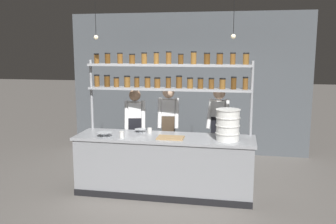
{
  "coord_description": "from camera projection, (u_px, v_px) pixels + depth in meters",
  "views": [
    {
      "loc": [
        1.13,
        -5.54,
        2.26
      ],
      "look_at": [
        0.02,
        0.2,
        1.27
      ],
      "focal_mm": 40.0,
      "sensor_mm": 36.0,
      "label": 1
    }
  ],
  "objects": [
    {
      "name": "chef_right",
      "position": [
        218.0,
        127.0,
        6.45
      ],
      "size": [
        0.4,
        0.33,
        1.62
      ],
      "rotation": [
        0.0,
        0.0,
        -0.21
      ],
      "color": "black",
      "rests_on": "ground_plane"
    },
    {
      "name": "serving_cup_front",
      "position": [
        150.0,
        131.0,
        6.02
      ],
      "size": [
        0.08,
        0.08,
        0.09
      ],
      "color": "silver",
      "rests_on": "prep_counter"
    },
    {
      "name": "pendant_light_row",
      "position": [
        162.0,
        35.0,
        5.54
      ],
      "size": [
        2.15,
        0.07,
        0.57
      ],
      "color": "black"
    },
    {
      "name": "prep_bowl_near_left",
      "position": [
        140.0,
        131.0,
        6.09
      ],
      "size": [
        0.19,
        0.19,
        0.05
      ],
      "color": "#B2B7BC",
      "rests_on": "prep_counter"
    },
    {
      "name": "container_stack",
      "position": [
        228.0,
        125.0,
        5.51
      ],
      "size": [
        0.36,
        0.36,
        0.47
      ],
      "color": "white",
      "rests_on": "prep_counter"
    },
    {
      "name": "spice_shelf_unit",
      "position": [
        169.0,
        79.0,
        5.97
      ],
      "size": [
        2.67,
        0.28,
        2.22
      ],
      "color": "#999BA0",
      "rests_on": "ground_plane"
    },
    {
      "name": "cutting_board",
      "position": [
        171.0,
        138.0,
        5.66
      ],
      "size": [
        0.4,
        0.26,
        0.02
      ],
      "color": "#A88456",
      "rests_on": "prep_counter"
    },
    {
      "name": "chef_left",
      "position": [
        135.0,
        128.0,
        6.53
      ],
      "size": [
        0.4,
        0.33,
        1.57
      ],
      "rotation": [
        0.0,
        0.0,
        0.22
      ],
      "color": "black",
      "rests_on": "ground_plane"
    },
    {
      "name": "prep_bowl_center_front",
      "position": [
        104.0,
        134.0,
        5.79
      ],
      "size": [
        0.24,
        0.24,
        0.06
      ],
      "color": "#B2B7BC",
      "rests_on": "prep_counter"
    },
    {
      "name": "back_wall",
      "position": [
        187.0,
        84.0,
        8.14
      ],
      "size": [
        5.18,
        0.12,
        3.02
      ],
      "primitive_type": "cube",
      "color": "#4C5156",
      "rests_on": "ground_plane"
    },
    {
      "name": "prep_counter",
      "position": [
        164.0,
        165.0,
        5.87
      ],
      "size": [
        2.78,
        0.76,
        0.92
      ],
      "color": "gray",
      "rests_on": "ground_plane"
    },
    {
      "name": "ground_plane",
      "position": [
        164.0,
        193.0,
        5.95
      ],
      "size": [
        40.0,
        40.0,
        0.0
      ],
      "primitive_type": "plane",
      "color": "slate"
    },
    {
      "name": "serving_cup_by_board",
      "position": [
        122.0,
        135.0,
        5.69
      ],
      "size": [
        0.07,
        0.07,
        0.1
      ],
      "color": "silver",
      "rests_on": "prep_counter"
    },
    {
      "name": "chef_center",
      "position": [
        168.0,
        126.0,
        6.49
      ],
      "size": [
        0.38,
        0.31,
        1.63
      ],
      "rotation": [
        0.0,
        0.0,
        0.12
      ],
      "color": "black",
      "rests_on": "ground_plane"
    }
  ]
}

